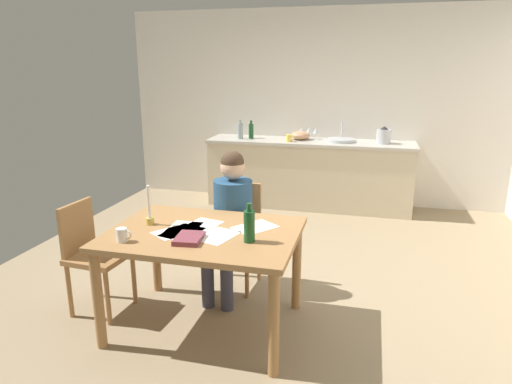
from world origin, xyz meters
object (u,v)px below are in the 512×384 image
object	(u,v)px
candlestick	(149,213)
book_magazine	(189,238)
wine_bottle_on_table	(249,226)
bottle_vinegar	(251,131)
chair_at_table	(237,229)
mixing_bowl	(301,135)
person_seated	(230,214)
chair_side_empty	(93,252)
dining_table	(204,244)
wine_glass_by_kettle	(309,131)
sink_unit	(341,140)
bottle_oil	(240,131)
wine_glass_back_left	(302,131)
stovetop_kettle	(384,136)
coffee_mug	(122,235)
teacup_on_counter	(289,138)
wine_glass_near_sink	(316,131)

from	to	relation	value
candlestick	book_magazine	distance (m)	0.47
wine_bottle_on_table	bottle_vinegar	world-z (taller)	bottle_vinegar
book_magazine	bottle_vinegar	world-z (taller)	bottle_vinegar
chair_at_table	mixing_bowl	bearing A→B (deg)	86.55
person_seated	chair_side_empty	bearing A→B (deg)	-149.20
dining_table	wine_glass_by_kettle	world-z (taller)	wine_glass_by_kettle
sink_unit	dining_table	bearing A→B (deg)	-102.54
bottle_oil	dining_table	bearing A→B (deg)	-78.50
chair_side_empty	wine_glass_back_left	world-z (taller)	wine_glass_back_left
person_seated	dining_table	bearing A→B (deg)	-91.40
mixing_bowl	stovetop_kettle	xyz separation A→B (m)	(1.07, -0.05, 0.04)
dining_table	coffee_mug	world-z (taller)	coffee_mug
candlestick	bottle_vinegar	xyz separation A→B (m)	(-0.08, 3.15, 0.18)
sink_unit	wine_glass_by_kettle	xyz separation A→B (m)	(-0.44, 0.15, 0.09)
coffee_mug	wine_glass_back_left	world-z (taller)	wine_glass_back_left
wine_bottle_on_table	wine_glass_back_left	world-z (taller)	wine_glass_back_left
candlestick	bottle_oil	size ratio (longest dim) A/B	1.15
teacup_on_counter	dining_table	bearing A→B (deg)	-91.02
chair_at_table	wine_glass_near_sink	distance (m)	2.67
dining_table	wine_bottle_on_table	bearing A→B (deg)	-16.95
mixing_bowl	wine_glass_by_kettle	world-z (taller)	wine_glass_by_kettle
wine_glass_back_left	stovetop_kettle	bearing A→B (deg)	-7.94
coffee_mug	bottle_oil	world-z (taller)	bottle_oil
wine_bottle_on_table	bottle_oil	bearing A→B (deg)	107.16
wine_glass_by_kettle	dining_table	bearing A→B (deg)	-94.56
dining_table	bottle_oil	distance (m)	3.19
wine_bottle_on_table	bottle_oil	size ratio (longest dim) A/B	1.03
sink_unit	wine_glass_near_sink	distance (m)	0.39
person_seated	bottle_oil	bearing A→B (deg)	104.34
sink_unit	bottle_vinegar	distance (m)	1.21
sink_unit	chair_side_empty	bearing A→B (deg)	-117.24
wine_glass_back_left	person_seated	bearing A→B (deg)	-93.21
chair_side_empty	coffee_mug	world-z (taller)	chair_side_empty
dining_table	chair_at_table	bearing A→B (deg)	88.33
bottle_vinegar	wine_glass_by_kettle	distance (m)	0.78
candlestick	sink_unit	xyz separation A→B (m)	(1.13, 3.14, 0.10)
bottle_vinegar	wine_glass_by_kettle	size ratio (longest dim) A/B	1.57
teacup_on_counter	wine_glass_back_left	bearing A→B (deg)	69.11
chair_side_empty	mixing_bowl	distance (m)	3.42
coffee_mug	book_magazine	xyz separation A→B (m)	(0.42, 0.12, -0.03)
coffee_mug	candlestick	distance (m)	0.36
wine_bottle_on_table	wine_glass_near_sink	bearing A→B (deg)	90.03
bottle_vinegar	wine_glass_back_left	world-z (taller)	bottle_vinegar
person_seated	sink_unit	world-z (taller)	person_seated
coffee_mug	mixing_bowl	size ratio (longest dim) A/B	0.42
book_magazine	wine_bottle_on_table	bearing A→B (deg)	6.41
person_seated	candlestick	distance (m)	0.71
person_seated	wine_glass_back_left	world-z (taller)	person_seated
coffee_mug	teacup_on_counter	xyz separation A→B (m)	(0.50, 3.34, 0.16)
bottle_vinegar	stovetop_kettle	distance (m)	1.75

